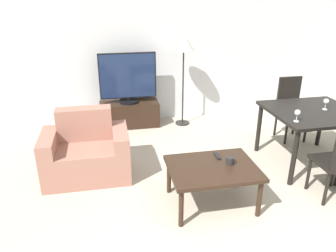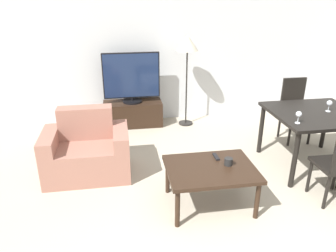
% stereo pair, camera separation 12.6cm
% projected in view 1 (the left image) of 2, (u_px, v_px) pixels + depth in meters
% --- Properties ---
extents(wall_back, '(7.89, 0.06, 2.70)m').
position_uv_depth(wall_back, '(172.00, 42.00, 5.55)').
color(wall_back, silver).
rests_on(wall_back, ground_plane).
extents(armchair, '(1.03, 0.67, 0.83)m').
position_uv_depth(armchair, '(87.00, 154.00, 4.04)').
color(armchair, '#9E6B5B').
rests_on(armchair, ground_plane).
extents(tv_stand, '(0.98, 0.42, 0.42)m').
position_uv_depth(tv_stand, '(130.00, 114.00, 5.59)').
color(tv_stand, black).
rests_on(tv_stand, ground_plane).
extents(tv, '(0.93, 0.32, 0.83)m').
position_uv_depth(tv, '(128.00, 78.00, 5.35)').
color(tv, black).
rests_on(tv, tv_stand).
extents(coffee_table, '(0.93, 0.71, 0.46)m').
position_uv_depth(coffee_table, '(213.00, 171.00, 3.45)').
color(coffee_table, black).
rests_on(coffee_table, ground_plane).
extents(dining_table, '(1.10, 1.04, 0.75)m').
position_uv_depth(dining_table, '(313.00, 117.00, 4.21)').
color(dining_table, black).
rests_on(dining_table, ground_plane).
extents(dining_chair_far, '(0.40, 0.40, 0.95)m').
position_uv_depth(dining_chair_far, '(290.00, 106.00, 5.05)').
color(dining_chair_far, black).
rests_on(dining_chair_far, ground_plane).
extents(floor_lamp, '(0.36, 0.36, 1.51)m').
position_uv_depth(floor_lamp, '(184.00, 47.00, 5.24)').
color(floor_lamp, black).
rests_on(floor_lamp, ground_plane).
extents(remote_primary, '(0.04, 0.15, 0.02)m').
position_uv_depth(remote_primary, '(217.00, 156.00, 3.63)').
color(remote_primary, black).
rests_on(remote_primary, coffee_table).
extents(cup_white_near, '(0.09, 0.09, 0.08)m').
position_uv_depth(cup_white_near, '(230.00, 161.00, 3.47)').
color(cup_white_near, black).
rests_on(cup_white_near, coffee_table).
extents(wine_glass_left, '(0.07, 0.07, 0.15)m').
position_uv_depth(wine_glass_left, '(297.00, 113.00, 3.79)').
color(wine_glass_left, silver).
rests_on(wine_glass_left, dining_table).
extents(wine_glass_center, '(0.07, 0.07, 0.15)m').
position_uv_depth(wine_glass_center, '(326.00, 102.00, 4.17)').
color(wine_glass_center, silver).
rests_on(wine_glass_center, dining_table).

